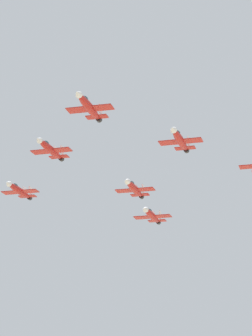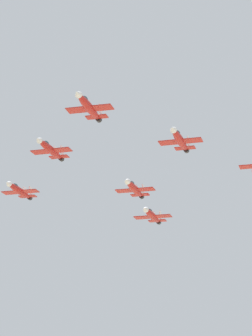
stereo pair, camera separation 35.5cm
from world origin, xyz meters
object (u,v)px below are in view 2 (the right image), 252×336
object	(u,v)px
jet_right_outer	(19,191)
jet_right_wingman	(50,149)
jet_slot_rear	(134,189)
jet_lead	(89,107)
jet_trailing	(152,216)
jet_left_wingman	(180,140)

from	to	relation	value
jet_right_outer	jet_right_wingman	bearing A→B (deg)	39.89
jet_right_wingman	jet_slot_rear	size ratio (longest dim) A/B	0.99
jet_right_wingman	jet_slot_rear	bearing A→B (deg)	140.34
jet_lead	jet_trailing	size ratio (longest dim) A/B	0.97
jet_right_outer	jet_trailing	distance (m)	37.01
jet_slot_rear	jet_trailing	xyz separation A→B (m)	(4.14, -18.16, -2.62)
jet_lead	jet_right_outer	bearing A→B (deg)	-140.74
jet_right_wingman	jet_slot_rear	xyz separation A→B (m)	(-11.30, -21.68, -5.94)
jet_lead	jet_left_wingman	size ratio (longest dim) A/B	1.00
jet_lead	jet_slot_rear	bearing A→B (deg)	178.90
jet_right_outer	jet_slot_rear	size ratio (longest dim) A/B	0.99
jet_lead	jet_left_wingman	xyz separation A→B (m)	(-11.30, -21.68, -2.65)
jet_left_wingman	jet_right_wingman	bearing A→B (deg)	-90.07
jet_lead	jet_right_wingman	world-z (taller)	jet_lead
jet_lead	jet_slot_rear	xyz separation A→B (m)	(8.28, -36.32, -7.99)
jet_right_wingman	jet_trailing	xyz separation A→B (m)	(-7.16, -39.84, -8.55)
jet_left_wingman	jet_trailing	world-z (taller)	jet_left_wingman
jet_lead	jet_trailing	bearing A→B (deg)	178.90
jet_lead	jet_trailing	world-z (taller)	jet_lead
jet_lead	jet_right_outer	world-z (taller)	jet_lead
jet_lead	jet_left_wingman	bearing A→B (deg)	138.54
jet_right_wingman	jet_right_outer	distance (m)	24.78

